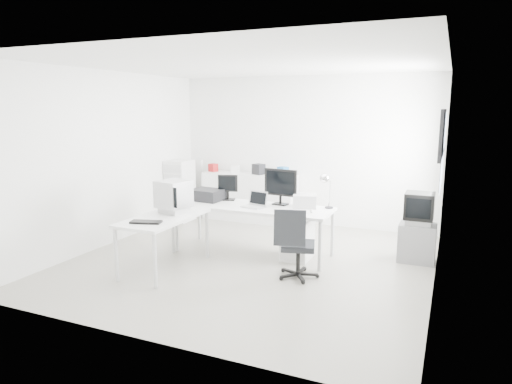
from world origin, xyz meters
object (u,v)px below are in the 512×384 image
at_px(crt_monitor, 174,198).
at_px(crt_tv, 419,209).
at_px(laser_printer, 305,201).
at_px(main_desk, 253,230).
at_px(side_desk, 165,243).
at_px(sideboard, 249,197).
at_px(tv_cabinet, 417,243).
at_px(laptop, 253,200).
at_px(drawer_pedestal, 297,239).
at_px(filing_cabinet, 180,191).
at_px(office_chair, 298,242).
at_px(inkjet_printer, 207,195).
at_px(lcd_monitor_small, 228,188).
at_px(lcd_monitor_large, 281,187).

xyz_separation_m(crt_monitor, crt_tv, (3.19, 1.47, -0.17)).
bearing_deg(laser_printer, main_desk, -179.19).
height_order(side_desk, laser_printer, laser_printer).
distance_m(crt_tv, sideboard, 3.50).
xyz_separation_m(main_desk, tv_cabinet, (2.34, 0.62, -0.10)).
bearing_deg(laptop, side_desk, -116.58).
bearing_deg(laser_printer, drawer_pedestal, -121.93).
relative_size(main_desk, laptop, 6.48).
relative_size(crt_monitor, filing_cabinet, 0.34).
height_order(crt_tv, filing_cabinet, filing_cabinet).
xyz_separation_m(laptop, office_chair, (0.90, -0.58, -0.39)).
bearing_deg(side_desk, drawer_pedestal, 36.57).
xyz_separation_m(main_desk, office_chair, (0.95, -0.68, 0.10)).
height_order(inkjet_printer, lcd_monitor_small, lcd_monitor_small).
distance_m(laser_printer, crt_tv, 1.64).
xyz_separation_m(main_desk, lcd_monitor_large, (0.35, 0.25, 0.66)).
bearing_deg(lcd_monitor_small, filing_cabinet, 128.69).
height_order(lcd_monitor_large, laser_printer, lcd_monitor_large).
bearing_deg(sideboard, inkjet_printer, -88.15).
height_order(laser_printer, crt_tv, crt_tv).
distance_m(laptop, sideboard, 2.24).
bearing_deg(main_desk, office_chair, -35.70).
height_order(crt_monitor, crt_tv, crt_monitor).
height_order(laser_printer, crt_monitor, crt_monitor).
bearing_deg(laptop, crt_monitor, -124.79).
bearing_deg(crt_tv, laser_printer, -165.79).
bearing_deg(crt_tv, filing_cabinet, 170.90).
bearing_deg(drawer_pedestal, filing_cabinet, 155.68).
xyz_separation_m(lcd_monitor_small, crt_monitor, (-0.30, -1.10, 0.01)).
bearing_deg(laser_printer, side_desk, -156.01).
relative_size(office_chair, filing_cabinet, 0.80).
height_order(side_desk, laptop, laptop).
distance_m(main_desk, crt_monitor, 1.33).
relative_size(main_desk, lcd_monitor_small, 6.08).
bearing_deg(lcd_monitor_large, laser_printer, 3.54).
distance_m(inkjet_printer, lcd_monitor_small, 0.35).
bearing_deg(laptop, lcd_monitor_large, 64.80).
distance_m(office_chair, tv_cabinet, 1.92).
xyz_separation_m(main_desk, laser_printer, (0.75, 0.22, 0.47)).
bearing_deg(main_desk, laptop, -63.43).
relative_size(main_desk, laser_printer, 7.01).
relative_size(side_desk, laptop, 3.78).
height_order(side_desk, office_chair, office_chair).
bearing_deg(inkjet_printer, crt_tv, 15.05).
bearing_deg(office_chair, main_desk, 128.82).
bearing_deg(drawer_pedestal, tv_cabinet, 19.25).
xyz_separation_m(main_desk, filing_cabinet, (-2.16, 1.34, 0.23)).
xyz_separation_m(main_desk, side_desk, (-0.85, -1.10, 0.00)).
xyz_separation_m(crt_monitor, filing_cabinet, (-1.31, 2.19, -0.35)).
xyz_separation_m(drawer_pedestal, laser_printer, (0.05, 0.17, 0.55)).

